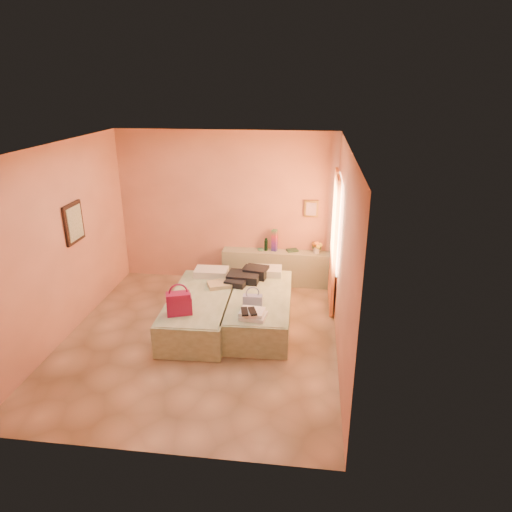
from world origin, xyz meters
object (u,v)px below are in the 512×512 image
Objects in this scene: bed_left at (201,311)px; towel_stack at (253,314)px; green_book at (292,250)px; flower_vase at (317,246)px; headboard_ledge at (278,268)px; bed_right at (260,309)px; magenta_handbag at (179,303)px; water_bottle at (266,245)px; blue_handbag at (253,301)px.

towel_stack is at bearing -34.11° from bed_left.
flower_vase is at bearing -27.75° from green_book.
headboard_ledge is 1.02× the size of bed_right.
magenta_handbag is (-1.21, -2.28, 0.34)m from headboard_ledge.
green_book is 2.76m from magenta_handbag.
magenta_handbag is at bearing -113.16° from water_bottle.
bed_left is 1.00× the size of bed_right.
bed_right is at bearing 89.63° from towel_stack.
bed_right is at bearing -119.29° from flower_vase.
bed_right is 5.71× the size of towel_stack.
magenta_handbag is (-0.16, -0.58, 0.42)m from bed_left.
blue_handbag is (-0.92, -1.95, -0.19)m from flower_vase.
bed_left and bed_right have the same top height.
magenta_handbag is at bearing -179.19° from towel_stack.
water_bottle is 0.93m from flower_vase.
bed_left is 2.51m from flower_vase.
water_bottle is 0.86× the size of flower_vase.
water_bottle reaches higher than magenta_handbag.
blue_handbag reaches higher than bed_right.
towel_stack is (1.05, 0.01, -0.12)m from magenta_handbag.
green_book is 0.57× the size of magenta_handbag.
bed_right is 7.12× the size of blue_handbag.
flower_vase is at bearing 30.42° from magenta_handbag.
magenta_handbag reaches higher than headboard_ledge.
towel_stack is (-0.42, -2.32, -0.12)m from green_book.
headboard_ledge is 0.49m from water_bottle.
headboard_ledge is 2.61m from magenta_handbag.
towel_stack is (-0.87, -2.27, -0.23)m from flower_vase.
water_bottle is 2.31m from towel_stack.
headboard_ledge is 9.06× the size of water_bottle.
bed_left is 0.94m from blue_handbag.
water_bottle is (-0.07, 1.56, 0.51)m from bed_right.
headboard_ledge is at bearing 169.66° from green_book.
bed_left is (-1.06, -1.70, -0.08)m from headboard_ledge.
magenta_handbag reaches higher than towel_stack.
bed_right is 0.54m from blue_handbag.
magenta_handbag is (-1.48, -2.33, -0.00)m from green_book.
green_book reaches higher than towel_stack.
flower_vase is at bearing 69.14° from towel_stack.
bed_left is at bearing 160.56° from blue_handbag.
water_bottle is at bearing 90.79° from bed_right.
flower_vase is at bearing 0.16° from headboard_ledge.
flower_vase reaches higher than green_book.
headboard_ledge is 10.13× the size of green_book.
water_bottle reaches higher than bed_left.
towel_stack is (0.05, -0.32, -0.04)m from blue_handbag.
flower_vase is (0.71, 0.00, 0.46)m from headboard_ledge.
headboard_ledge is 2.00m from bed_left.
towel_stack is (0.90, -0.57, 0.30)m from bed_left.
headboard_ledge is 7.29× the size of blue_handbag.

